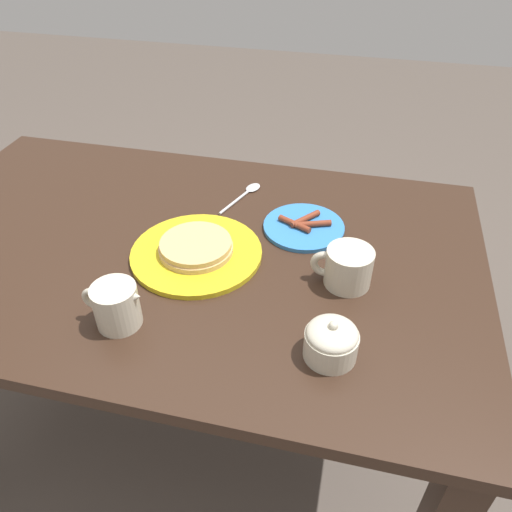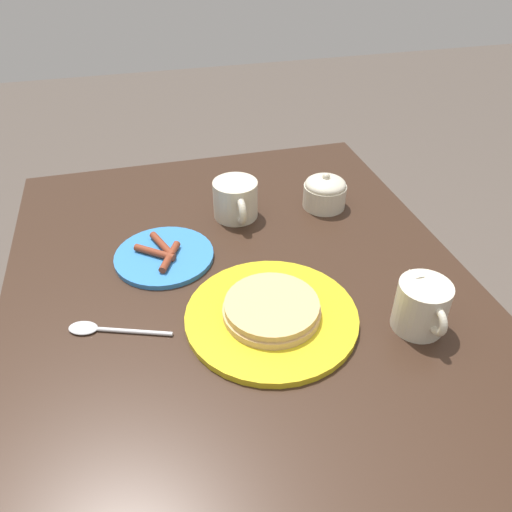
{
  "view_description": "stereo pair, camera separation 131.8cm",
  "coord_description": "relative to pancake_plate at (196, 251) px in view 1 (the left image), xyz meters",
  "views": [
    {
      "loc": [
        -0.37,
        0.82,
        1.43
      ],
      "look_at": [
        -0.19,
        0.04,
        0.78
      ],
      "focal_mm": 35.0,
      "sensor_mm": 36.0,
      "label": 1
    },
    {
      "loc": [
        0.51,
        -0.15,
        1.33
      ],
      "look_at": [
        -0.19,
        0.04,
        0.78
      ],
      "focal_mm": 35.0,
      "sensor_mm": 36.0,
      "label": 2
    }
  ],
  "objects": [
    {
      "name": "pancake_plate",
      "position": [
        0.0,
        0.0,
        0.0
      ],
      "size": [
        0.28,
        0.28,
        0.04
      ],
      "color": "gold",
      "rests_on": "dining_table"
    },
    {
      "name": "ground_plane",
      "position": [
        0.05,
        -0.03,
        -0.77
      ],
      "size": [
        8.0,
        8.0,
        0.0
      ],
      "primitive_type": "plane",
      "color": "#51473F"
    },
    {
      "name": "sugar_bowl",
      "position": [
        -0.31,
        0.21,
        0.02
      ],
      "size": [
        0.09,
        0.09,
        0.08
      ],
      "color": "beige",
      "rests_on": "dining_table"
    },
    {
      "name": "spoon",
      "position": [
        -0.04,
        -0.27,
        -0.01
      ],
      "size": [
        0.08,
        0.17,
        0.01
      ],
      "color": "silver",
      "rests_on": "dining_table"
    },
    {
      "name": "creamer_pitcher",
      "position": [
        0.07,
        0.22,
        0.03
      ],
      "size": [
        0.12,
        0.08,
        0.1
      ],
      "color": "beige",
      "rests_on": "dining_table"
    },
    {
      "name": "side_plate_bacon",
      "position": [
        -0.21,
        -0.15,
        -0.01
      ],
      "size": [
        0.19,
        0.19,
        0.02
      ],
      "color": "#337AC6",
      "rests_on": "dining_table"
    },
    {
      "name": "dining_table",
      "position": [
        0.05,
        -0.03,
        -0.14
      ],
      "size": [
        1.34,
        0.83,
        0.75
      ],
      "color": "#332116",
      "rests_on": "ground_plane"
    },
    {
      "name": "coffee_mug",
      "position": [
        -0.32,
        0.01,
        0.03
      ],
      "size": [
        0.12,
        0.09,
        0.08
      ],
      "color": "beige",
      "rests_on": "dining_table"
    }
  ]
}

